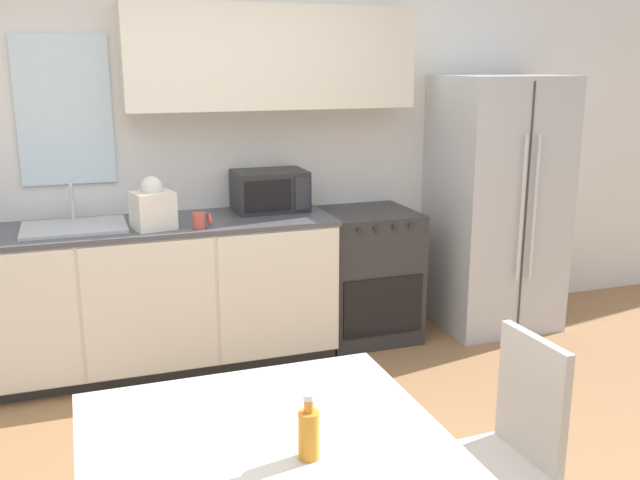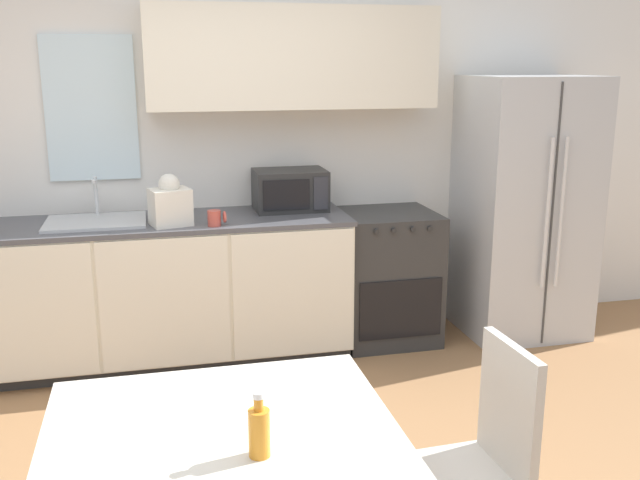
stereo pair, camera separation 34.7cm
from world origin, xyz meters
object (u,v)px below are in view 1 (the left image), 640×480
refrigerator (496,204)px  microwave (270,191)px  coffee_mug (200,220)px  oven_range (366,275)px  dining_chair_side (510,439)px  dining_table (263,460)px  drink_bottle (309,432)px

refrigerator → microwave: (-1.64, 0.16, 0.16)m
coffee_mug → oven_range: bearing=12.6°
microwave → dining_chair_side: 2.55m
refrigerator → dining_chair_side: 2.74m
oven_range → dining_table: oven_range is taller
refrigerator → drink_bottle: bearing=-132.0°
dining_chair_side → microwave: bearing=2.9°
oven_range → microwave: size_ratio=1.91×
oven_range → refrigerator: size_ratio=0.50×
coffee_mug → dining_table: size_ratio=0.10×
dining_table → microwave: bearing=73.9°
refrigerator → drink_bottle: 3.37m
dining_table → dining_chair_side: size_ratio=1.23×
oven_range → coffee_mug: size_ratio=8.09×
oven_range → drink_bottle: drink_bottle is taller
dining_chair_side → refrigerator: bearing=-33.6°
microwave → drink_bottle: microwave is taller
coffee_mug → dining_table: (-0.19, -2.12, -0.33)m
dining_table → oven_range: bearing=60.1°
dining_chair_side → oven_range: bearing=-12.5°
coffee_mug → dining_chair_side: size_ratio=0.12×
refrigerator → oven_range: bearing=176.8°
oven_range → dining_chair_side: 2.41m
microwave → dining_chair_side: bearing=-84.7°
microwave → coffee_mug: size_ratio=4.23×
refrigerator → dining_chair_side: bearing=-121.2°
refrigerator → microwave: size_ratio=3.83×
refrigerator → drink_bottle: size_ratio=8.64×
oven_range → microwave: microwave is taller
refrigerator → coffee_mug: size_ratio=16.18×
refrigerator → microwave: 1.65m
dining_chair_side → dining_table: bearing=88.4°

